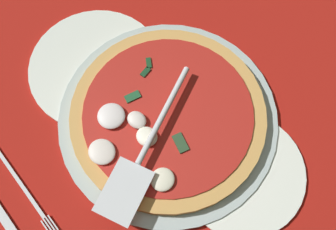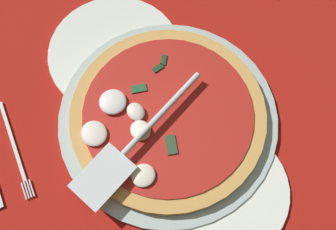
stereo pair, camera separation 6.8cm
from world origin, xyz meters
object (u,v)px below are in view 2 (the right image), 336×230
at_px(pizza, 166,115).
at_px(pizza_server, 134,142).
at_px(dinner_plate_right, 114,52).
at_px(dinner_plate_left, 224,190).

height_order(pizza, pizza_server, pizza_server).
bearing_deg(pizza_server, dinner_plate_right, -125.27).
xyz_separation_m(dinner_plate_left, dinner_plate_right, (0.32, 0.02, 0.00)).
relative_size(dinner_plate_right, pizza, 0.74).
height_order(dinner_plate_left, pizza, pizza).
relative_size(dinner_plate_left, pizza, 0.64).
xyz_separation_m(dinner_plate_right, pizza, (-0.17, -0.01, 0.02)).
bearing_deg(dinner_plate_right, pizza_server, 160.79).
bearing_deg(dinner_plate_right, dinner_plate_left, -176.40).
bearing_deg(pizza, pizza_server, 105.29).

